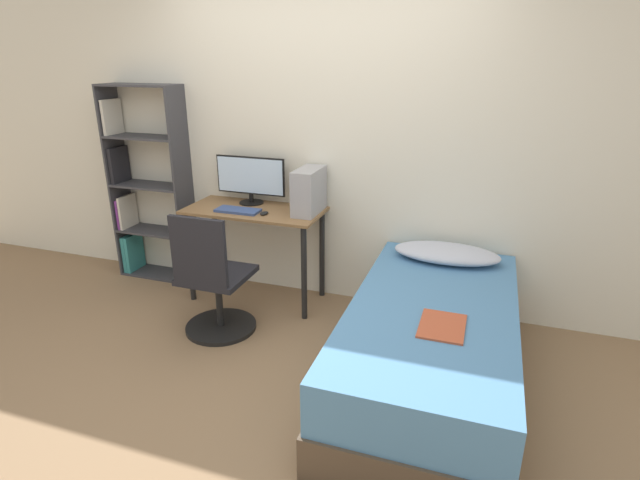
% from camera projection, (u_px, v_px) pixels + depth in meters
% --- Properties ---
extents(ground_plane, '(14.00, 14.00, 0.00)m').
position_uv_depth(ground_plane, '(244.00, 393.00, 3.01)').
color(ground_plane, '#846647').
extents(wall_back, '(8.00, 0.05, 2.50)m').
position_uv_depth(wall_back, '(322.00, 146.00, 3.87)').
color(wall_back, silver).
rests_on(wall_back, ground_plane).
extents(desk, '(1.09, 0.52, 0.77)m').
position_uv_depth(desk, '(255.00, 225.00, 3.98)').
color(desk, brown).
rests_on(desk, ground_plane).
extents(bookshelf, '(0.69, 0.27, 1.69)m').
position_uv_depth(bookshelf, '(143.00, 192.00, 4.38)').
color(bookshelf, '#38383D').
rests_on(bookshelf, ground_plane).
extents(office_chair, '(0.52, 0.52, 0.93)m').
position_uv_depth(office_chair, '(214.00, 288.00, 3.54)').
color(office_chair, black).
rests_on(office_chair, ground_plane).
extents(bed, '(0.97, 1.95, 0.54)m').
position_uv_depth(bed, '(430.00, 345.00, 3.02)').
color(bed, '#4C3D2D').
rests_on(bed, ground_plane).
extents(pillow, '(0.74, 0.36, 0.11)m').
position_uv_depth(pillow, '(447.00, 253.00, 3.54)').
color(pillow, '#B2B7C6').
rests_on(pillow, bed).
extents(magazine, '(0.24, 0.32, 0.01)m').
position_uv_depth(magazine, '(442.00, 326.00, 2.68)').
color(magazine, '#B24C2D').
rests_on(magazine, bed).
extents(monitor, '(0.59, 0.20, 0.38)m').
position_uv_depth(monitor, '(250.00, 178.00, 4.02)').
color(monitor, black).
rests_on(monitor, desk).
extents(keyboard, '(0.35, 0.15, 0.02)m').
position_uv_depth(keyboard, '(238.00, 210.00, 3.86)').
color(keyboard, '#33477A').
rests_on(keyboard, desk).
extents(pc_tower, '(0.17, 0.37, 0.34)m').
position_uv_depth(pc_tower, '(309.00, 191.00, 3.79)').
color(pc_tower, '#99999E').
rests_on(pc_tower, desk).
extents(mouse, '(0.06, 0.09, 0.02)m').
position_uv_depth(mouse, '(264.00, 213.00, 3.80)').
color(mouse, black).
rests_on(mouse, desk).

